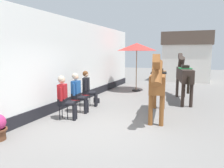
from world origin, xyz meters
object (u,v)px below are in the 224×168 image
object	(u,v)px
seated_visitor_middle	(78,91)
saddled_horse_near	(158,82)
seated_visitor_near	(64,95)
saddled_horse_far	(184,74)
cafe_parasol	(137,47)
satchel_bag	(97,100)
seated_visitor_far	(88,87)

from	to	relation	value
seated_visitor_middle	saddled_horse_near	world-z (taller)	saddled_horse_near
saddled_horse_near	seated_visitor_middle	bearing A→B (deg)	-169.28
seated_visitor_near	saddled_horse_far	world-z (taller)	saddled_horse_far
seated_visitor_near	cafe_parasol	world-z (taller)	cafe_parasol
seated_visitor_middle	satchel_bag	size ratio (longest dim) A/B	4.96
seated_visitor_near	saddled_horse_near	xyz separation A→B (m)	(2.64, 1.36, 0.38)
seated_visitor_near	saddled_horse_far	bearing A→B (deg)	51.97
saddled_horse_far	cafe_parasol	bearing A→B (deg)	148.91
satchel_bag	saddled_horse_far	bearing A→B (deg)	-123.10
seated_visitor_far	saddled_horse_near	size ratio (longest dim) A/B	0.47
satchel_bag	seated_visitor_middle	bearing A→B (deg)	120.35
seated_visitor_far	saddled_horse_near	bearing A→B (deg)	-8.46
seated_visitor_middle	satchel_bag	distance (m)	1.69
seated_visitor_middle	saddled_horse_far	world-z (taller)	saddled_horse_far
seated_visitor_near	satchel_bag	size ratio (longest dim) A/B	4.96
saddled_horse_near	cafe_parasol	distance (m)	4.89
seated_visitor_middle	seated_visitor_far	size ratio (longest dim) A/B	1.00
seated_visitor_middle	cafe_parasol	bearing A→B (deg)	81.15
seated_visitor_middle	cafe_parasol	size ratio (longest dim) A/B	0.54
saddled_horse_near	saddled_horse_far	bearing A→B (deg)	77.77
seated_visitor_far	cafe_parasol	size ratio (longest dim) A/B	0.54
seated_visitor_near	seated_visitor_far	distance (m)	1.78
seated_visitor_far	saddled_horse_near	distance (m)	2.84
saddled_horse_far	cafe_parasol	size ratio (longest dim) A/B	1.15
seated_visitor_far	cafe_parasol	bearing A→B (deg)	77.68
seated_visitor_middle	saddled_horse_near	size ratio (longest dim) A/B	0.47
seated_visitor_near	saddled_horse_near	distance (m)	2.99
seated_visitor_middle	seated_visitor_near	bearing A→B (deg)	-87.35
saddled_horse_near	cafe_parasol	bearing A→B (deg)	114.03
saddled_horse_near	seated_visitor_far	bearing A→B (deg)	171.54
seated_visitor_near	saddled_horse_near	world-z (taller)	saddled_horse_near
saddled_horse_near	satchel_bag	bearing A→B (deg)	159.07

